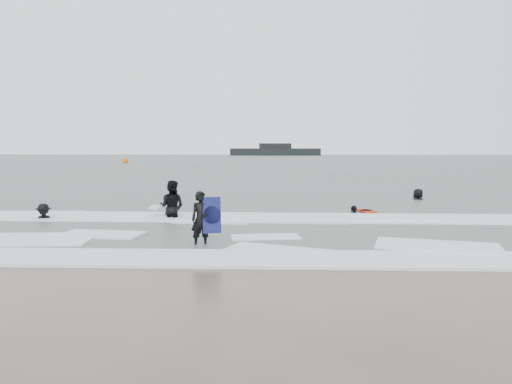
{
  "coord_description": "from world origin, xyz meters",
  "views": [
    {
      "loc": [
        0.9,
        -12.07,
        2.64
      ],
      "look_at": [
        0.0,
        5.0,
        1.1
      ],
      "focal_mm": 35.0,
      "sensor_mm": 36.0,
      "label": 1
    }
  ],
  "objects_px": {
    "surfer_right_far": "(418,201)",
    "vessel_horizon": "(275,151)",
    "surfer_centre": "(201,247)",
    "surfer_right_near": "(354,214)",
    "surfer_breaker": "(44,221)",
    "buoy": "(125,161)",
    "surfer_wading": "(172,219)"
  },
  "relations": [
    {
      "from": "surfer_wading",
      "to": "surfer_breaker",
      "type": "height_order",
      "value": "surfer_wading"
    },
    {
      "from": "vessel_horizon",
      "to": "surfer_wading",
      "type": "bearing_deg",
      "value": -90.79
    },
    {
      "from": "surfer_right_far",
      "to": "vessel_horizon",
      "type": "bearing_deg",
      "value": -117.08
    },
    {
      "from": "surfer_right_near",
      "to": "buoy",
      "type": "xyz_separation_m",
      "value": [
        -28.54,
        60.77,
        0.42
      ]
    },
    {
      "from": "surfer_breaker",
      "to": "surfer_wading",
      "type": "bearing_deg",
      "value": -9.38
    },
    {
      "from": "surfer_right_far",
      "to": "vessel_horizon",
      "type": "distance_m",
      "value": 131.21
    },
    {
      "from": "surfer_breaker",
      "to": "surfer_right_near",
      "type": "distance_m",
      "value": 11.68
    },
    {
      "from": "surfer_right_near",
      "to": "surfer_breaker",
      "type": "bearing_deg",
      "value": -42.43
    },
    {
      "from": "surfer_right_far",
      "to": "buoy",
      "type": "bearing_deg",
      "value": -90.72
    },
    {
      "from": "surfer_centre",
      "to": "surfer_right_near",
      "type": "distance_m",
      "value": 8.43
    },
    {
      "from": "surfer_centre",
      "to": "buoy",
      "type": "bearing_deg",
      "value": 84.2
    },
    {
      "from": "surfer_centre",
      "to": "surfer_right_far",
      "type": "xyz_separation_m",
      "value": [
        8.87,
        11.97,
        0.0
      ]
    },
    {
      "from": "surfer_right_near",
      "to": "surfer_right_far",
      "type": "relative_size",
      "value": 0.86
    },
    {
      "from": "surfer_breaker",
      "to": "vessel_horizon",
      "type": "relative_size",
      "value": 0.05
    },
    {
      "from": "surfer_breaker",
      "to": "vessel_horizon",
      "type": "distance_m",
      "value": 138.63
    },
    {
      "from": "surfer_centre",
      "to": "surfer_breaker",
      "type": "height_order",
      "value": "surfer_centre"
    },
    {
      "from": "surfer_centre",
      "to": "surfer_breaker",
      "type": "distance_m",
      "value": 7.79
    },
    {
      "from": "surfer_wading",
      "to": "surfer_breaker",
      "type": "xyz_separation_m",
      "value": [
        -4.52,
        -0.67,
        0.0
      ]
    },
    {
      "from": "surfer_right_near",
      "to": "surfer_wading",
      "type": "bearing_deg",
      "value": -40.26
    },
    {
      "from": "surfer_breaker",
      "to": "vessel_horizon",
      "type": "xyz_separation_m",
      "value": [
        6.42,
        138.48,
        1.41
      ]
    },
    {
      "from": "surfer_right_far",
      "to": "surfer_centre",
      "type": "bearing_deg",
      "value": 22.5
    },
    {
      "from": "surfer_right_far",
      "to": "surfer_breaker",
      "type": "bearing_deg",
      "value": -4.63
    },
    {
      "from": "vessel_horizon",
      "to": "surfer_centre",
      "type": "bearing_deg",
      "value": -89.99
    },
    {
      "from": "surfer_centre",
      "to": "surfer_right_near",
      "type": "bearing_deg",
      "value": 28.69
    },
    {
      "from": "surfer_wading",
      "to": "surfer_right_near",
      "type": "bearing_deg",
      "value": -155.7
    },
    {
      "from": "surfer_centre",
      "to": "vessel_horizon",
      "type": "distance_m",
      "value": 142.88
    },
    {
      "from": "surfer_right_far",
      "to": "buoy",
      "type": "xyz_separation_m",
      "value": [
        -32.42,
        55.59,
        0.42
      ]
    },
    {
      "from": "buoy",
      "to": "surfer_right_far",
      "type": "bearing_deg",
      "value": -59.75
    },
    {
      "from": "surfer_centre",
      "to": "surfer_wading",
      "type": "xyz_separation_m",
      "value": [
        -1.92,
        5.07,
        0.0
      ]
    },
    {
      "from": "surfer_right_near",
      "to": "surfer_centre",
      "type": "bearing_deg",
      "value": -0.58
    },
    {
      "from": "buoy",
      "to": "surfer_breaker",
      "type": "bearing_deg",
      "value": -74.84
    },
    {
      "from": "surfer_wading",
      "to": "surfer_right_near",
      "type": "height_order",
      "value": "surfer_wading"
    }
  ]
}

